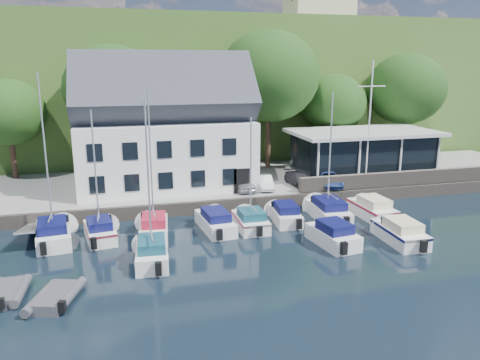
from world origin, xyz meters
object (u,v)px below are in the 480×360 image
Objects in this scene: boat_r1_3 at (215,219)px; dinghy_0 at (6,291)px; club_pavilion at (362,153)px; boat_r1_7 at (372,207)px; dinghy_1 at (55,295)px; harbor_building at (165,134)px; boat_r1_6 at (330,156)px; boat_r2_4 at (400,230)px; car_silver at (243,183)px; boat_r2_3 at (333,233)px; car_blue at (328,178)px; boat_r1_2 at (151,168)px; boat_r1_1 at (95,173)px; boat_r1_5 at (285,212)px; boat_r1_0 at (47,170)px; boat_r1_4 at (251,169)px; flagpole at (369,124)px; car_dgrey at (299,179)px; car_white at (265,182)px; boat_r2_1 at (149,184)px.

dinghy_0 is (-11.73, -6.87, -0.37)m from boat_r1_3.
club_pavilion is 2.12× the size of boat_r1_7.
harbor_building is at bearing 84.95° from dinghy_1.
boat_r1_6 reaches higher than boat_r2_4.
boat_r1_6 is at bearing -50.59° from car_silver.
boat_r2_3 is 4.39m from boat_r2_4.
car_blue is 0.61× the size of boat_r1_7.
boat_r1_2 is 5.69m from boat_r1_3.
boat_r1_1 reaches higher than boat_r2_3.
boat_r1_7 is (3.27, -0.61, -3.88)m from boat_r1_6.
car_blue reaches higher than boat_r1_5.
boat_r1_0 is (-26.12, -8.41, 1.71)m from club_pavilion.
dinghy_1 is (-7.13, -17.05, -4.98)m from harbor_building.
boat_r1_2 is 3.02× the size of dinghy_0.
boat_r1_3 is at bearing 171.87° from boat_r1_4.
flagpole is 1.11× the size of boat_r1_2.
flagpole is 1.89× the size of boat_r2_3.
boat_r1_7 is (-4.00, -8.91, -2.26)m from club_pavilion.
boat_r1_6 is (-2.43, -5.16, 3.02)m from car_blue.
car_dgrey is 7.39m from flagpole.
flagpole reaches higher than boat_r1_6.
boat_r2_3 is at bearing 29.68° from dinghy_1.
car_silver is 1.87m from car_white.
car_silver is 5.07m from car_dgrey.
car_silver is at bearing 64.67° from dinghy_1.
flagpole reaches higher than car_blue.
car_dgrey is 6.91m from boat_r1_5.
flagpole is 11.70m from boat_r1_5.
boat_r1_5 is 1.77× the size of dinghy_1.
flagpole reaches higher than dinghy_1.
boat_r1_0 is 1.03× the size of boat_r1_2.
club_pavilion is 24.86m from boat_r1_1.
car_white is 8.10m from boat_r1_3.
boat_r2_4 is (0.00, -10.65, -0.89)m from car_blue.
boat_r1_1 reaches higher than dinghy_1.
dinghy_0 is (-20.20, -7.20, -4.31)m from boat_r1_6.
car_white is 0.87× the size of car_blue.
flagpole reaches higher than boat_r1_4.
car_dgrey is at bearing -14.65° from harbor_building.
boat_r1_7 is (8.18, -6.25, -0.83)m from car_silver.
boat_r1_2 reaches higher than dinghy_1.
boat_r1_2 is (-9.58, -6.22, 3.09)m from car_white.
car_silver is 0.64× the size of boat_r1_5.
boat_r2_1 is (-13.06, -4.72, -0.07)m from boat_r1_6.
boat_r1_4 is at bearing -137.21° from car_dgrey.
car_dgrey is 22.97m from dinghy_1.
boat_r1_2 is 10.92m from dinghy_0.
boat_r1_6 reaches higher than car_silver.
dinghy_1 is (-11.78, -7.55, -3.84)m from boat_r1_4.
boat_r1_3 is (-5.44, -5.95, -0.81)m from car_white.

